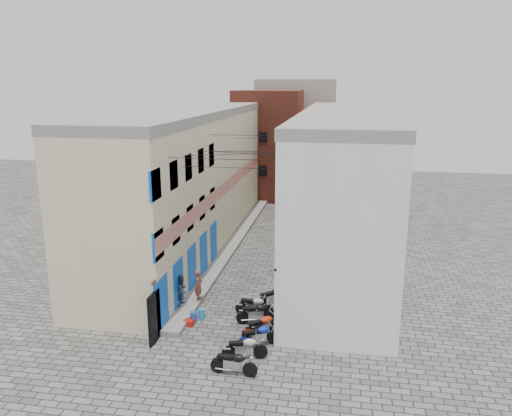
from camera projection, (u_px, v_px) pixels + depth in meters
The scene contains 21 objects.
ground at pixel (215, 341), 21.15m from camera, with size 90.00×90.00×0.00m, color #4F4D4B.
plinth at pixel (234, 242), 33.88m from camera, with size 0.90×26.00×0.25m, color gray.
building_left at pixel (190, 178), 33.26m from camera, with size 5.10×27.00×9.00m.
building_right at pixel (342, 183), 31.63m from camera, with size 5.94×26.00×9.00m.
building_far_brick_left at pixel (268, 145), 47.01m from camera, with size 6.00×6.00×10.00m, color maroon.
building_far_brick_right at pixel (322, 154), 48.33m from camera, with size 5.00×6.00×8.00m, color maroon.
building_far_concrete at pixel (296, 133), 52.29m from camera, with size 8.00×5.00×11.00m, color gray.
far_shopfront at pixel (285, 191), 44.93m from camera, with size 2.00×0.30×2.40m, color black.
overhead_wires at pixel (249, 151), 26.72m from camera, with size 5.80×13.02×1.32m.
motorcycle_a at pixel (234, 362), 18.63m from camera, with size 0.58×1.83×1.06m, color black, non-canonical shape.
motorcycle_b at pixel (245, 347), 19.69m from camera, with size 0.58×1.84×1.06m, color #A8A9AD, non-canonical shape.
motorcycle_c at pixel (259, 335), 20.66m from camera, with size 0.57×1.81×1.05m, color #0B21AF, non-canonical shape.
motorcycle_d at pixel (262, 325), 21.39m from camera, with size 0.61×1.94×1.12m, color red, non-canonical shape.
motorcycle_e at pixel (257, 312), 22.65m from camera, with size 0.60×1.89×1.10m, color black, non-canonical shape.
motorcycle_f at pixel (254, 305), 23.43m from camera, with size 0.58×1.84×1.06m, color #A5A5A9, non-canonical shape.
motorcycle_g at pixel (273, 296), 24.40m from camera, with size 0.58×1.84×1.06m, color black, non-canonical shape.
person_a at pixel (199, 285), 24.44m from camera, with size 0.57×0.37×1.55m, color brown.
person_b at pixel (182, 290), 23.92m from camera, with size 0.73×0.57×1.50m, color #2D3543.
water_jug_near at pixel (194, 317), 22.83m from camera, with size 0.31×0.31×0.49m, color #2450B4.
water_jug_far at pixel (202, 314), 23.14m from camera, with size 0.30×0.30×0.47m, color #2B88DA.
red_crate at pixel (189, 323), 22.50m from camera, with size 0.43×0.32×0.27m, color red.
Camera 1 is at (5.01, -18.54, 10.66)m, focal length 35.00 mm.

